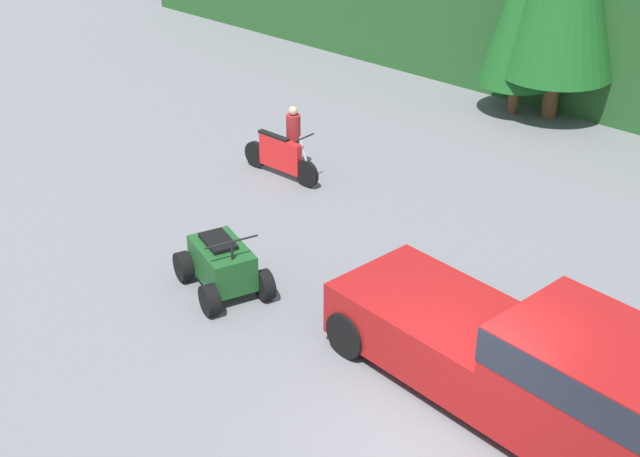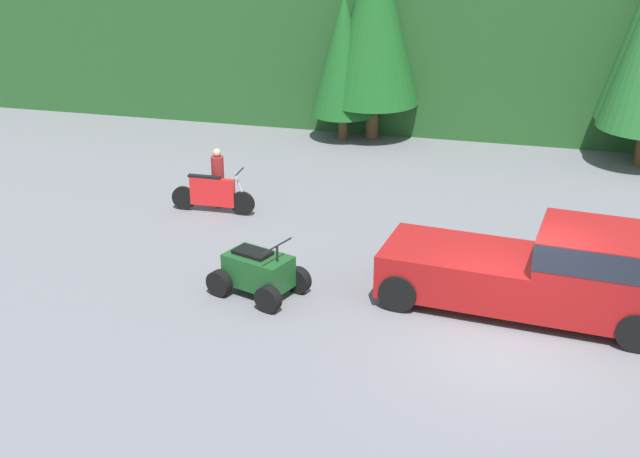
{
  "view_description": "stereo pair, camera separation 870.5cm",
  "coord_description": "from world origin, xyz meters",
  "px_view_note": "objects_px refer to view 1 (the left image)",
  "views": [
    {
      "loc": [
        5.31,
        -8.32,
        8.82
      ],
      "look_at": [
        -4.36,
        2.46,
        0.95
      ],
      "focal_mm": 50.0,
      "sensor_mm": 36.0,
      "label": 1
    },
    {
      "loc": [
        0.15,
        -15.32,
        8.66
      ],
      "look_at": [
        -4.36,
        2.46,
        0.95
      ],
      "focal_mm": 50.0,
      "sensor_mm": 36.0,
      "label": 2
    }
  ],
  "objects_px": {
    "quad_atv": "(223,266)",
    "dirt_bike": "(281,157)",
    "rider_person": "(293,136)",
    "pickup_truck_red": "(534,362)"
  },
  "relations": [
    {
      "from": "quad_atv",
      "to": "dirt_bike",
      "type": "bearing_deg",
      "value": 141.65
    },
    {
      "from": "pickup_truck_red",
      "to": "rider_person",
      "type": "xyz_separation_m",
      "value": [
        -8.62,
        4.07,
        -0.14
      ]
    },
    {
      "from": "pickup_truck_red",
      "to": "quad_atv",
      "type": "relative_size",
      "value": 2.69
    },
    {
      "from": "quad_atv",
      "to": "rider_person",
      "type": "height_order",
      "value": "rider_person"
    },
    {
      "from": "rider_person",
      "to": "quad_atv",
      "type": "bearing_deg",
      "value": -69.88
    },
    {
      "from": "quad_atv",
      "to": "pickup_truck_red",
      "type": "bearing_deg",
      "value": 25.37
    },
    {
      "from": "pickup_truck_red",
      "to": "rider_person",
      "type": "relative_size",
      "value": 3.67
    },
    {
      "from": "quad_atv",
      "to": "rider_person",
      "type": "distance_m",
      "value": 5.35
    },
    {
      "from": "dirt_bike",
      "to": "rider_person",
      "type": "relative_size",
      "value": 1.41
    },
    {
      "from": "rider_person",
      "to": "pickup_truck_red",
      "type": "bearing_deg",
      "value": -34.47
    }
  ]
}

